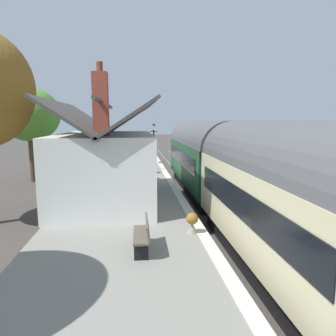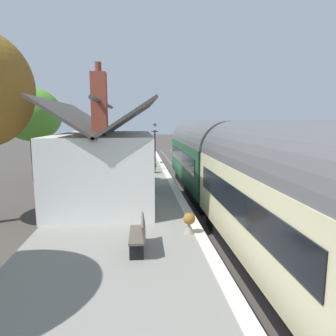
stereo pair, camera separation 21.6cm
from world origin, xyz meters
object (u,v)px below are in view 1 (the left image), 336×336
(bench_by_lamp, at_px, (143,234))
(planter_edge_far, at_px, (142,158))
(bench_near_building, at_px, (138,168))
(train, at_px, (281,195))
(planter_under_sign, at_px, (192,223))
(planter_by_door, at_px, (151,166))
(tree_far_right, at_px, (29,115))
(station_building, at_px, (107,164))
(lamp_post_platform, at_px, (154,137))
(planter_bench_right, at_px, (151,173))
(station_sign_board, at_px, (151,149))
(bench_platform_end, at_px, (135,155))
(planter_bench_left, at_px, (136,154))
(planter_edge_near, at_px, (148,161))

(bench_by_lamp, relative_size, planter_edge_far, 1.51)
(bench_near_building, bearing_deg, train, -160.68)
(planter_under_sign, relative_size, planter_by_door, 0.75)
(planter_edge_far, relative_size, tree_far_right, 0.14)
(planter_under_sign, bearing_deg, station_building, 33.21)
(lamp_post_platform, bearing_deg, planter_bench_right, 173.28)
(train, relative_size, bench_by_lamp, 22.04)
(planter_bench_right, bearing_deg, bench_by_lamp, 175.84)
(bench_near_building, height_order, planter_bench_right, bench_near_building)
(planter_bench_right, relative_size, station_sign_board, 0.42)
(bench_near_building, relative_size, bench_platform_end, 1.00)
(planter_under_sign, relative_size, station_sign_board, 0.43)
(planter_bench_left, relative_size, planter_by_door, 1.02)
(bench_by_lamp, bearing_deg, planter_edge_near, -2.94)
(planter_edge_far, bearing_deg, bench_platform_end, 33.34)
(planter_edge_near, bearing_deg, planter_by_door, -177.93)
(planter_under_sign, bearing_deg, planter_bench_left, 4.17)
(planter_edge_far, bearing_deg, bench_by_lamp, 178.74)
(planter_bench_right, distance_m, planter_edge_far, 7.84)
(bench_by_lamp, bearing_deg, planter_edge_far, -1.26)
(train, height_order, planter_edge_far, train)
(planter_under_sign, height_order, planter_edge_near, planter_edge_near)
(station_sign_board, bearing_deg, planter_bench_right, 176.76)
(tree_far_right, bearing_deg, planter_edge_far, -66.63)
(bench_platform_end, bearing_deg, tree_far_right, 119.97)
(bench_near_building, distance_m, tree_far_right, 8.77)
(bench_platform_end, relative_size, tree_far_right, 0.21)
(planter_bench_left, xyz_separation_m, planter_edge_near, (-7.19, -0.79, 0.15))
(bench_near_building, xyz_separation_m, station_sign_board, (5.72, -1.16, 0.71))
(bench_near_building, distance_m, station_sign_board, 5.88)
(station_building, xyz_separation_m, planter_edge_far, (12.56, -1.81, -1.28))
(bench_by_lamp, relative_size, planter_edge_near, 1.77)
(planter_bench_left, bearing_deg, planter_edge_far, -174.46)
(bench_platform_end, bearing_deg, planter_by_door, -171.09)
(planter_under_sign, bearing_deg, planter_by_door, 3.32)
(planter_under_sign, height_order, planter_by_door, planter_by_door)
(train, height_order, planter_bench_right, train)
(planter_bench_right, bearing_deg, planter_under_sign, -175.12)
(tree_far_right, bearing_deg, planter_bench_right, -118.52)
(planter_bench_right, distance_m, lamp_post_platform, 4.11)
(planter_bench_left, distance_m, lamp_post_platform, 8.82)
(bench_by_lamp, relative_size, lamp_post_platform, 0.43)
(bench_platform_end, xyz_separation_m, planter_bench_right, (-8.65, -0.89, -0.10))
(planter_bench_left, bearing_deg, lamp_post_platform, -172.03)
(planter_bench_right, relative_size, tree_far_right, 0.10)
(station_building, xyz_separation_m, planter_under_sign, (-4.51, -2.95, -1.24))
(planter_bench_right, bearing_deg, planter_edge_near, -0.33)
(train, bearing_deg, bench_platform_end, 12.30)
(planter_bench_right, bearing_deg, planter_by_door, -3.41)
(bench_by_lamp, distance_m, planter_bench_right, 10.41)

